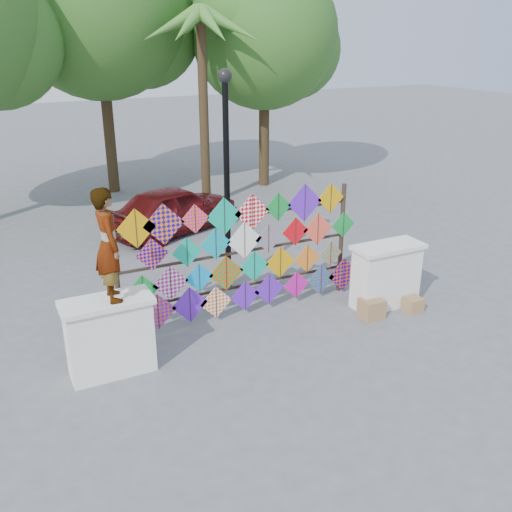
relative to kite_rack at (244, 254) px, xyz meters
name	(u,v)px	position (x,y,z in m)	size (l,w,h in m)	color
ground	(258,330)	(-0.06, -0.73, -1.22)	(80.00, 80.00, 0.00)	slate
parapet_left	(110,336)	(-2.76, -0.93, -0.57)	(1.40, 0.65, 1.28)	white
parapet_right	(386,275)	(2.64, -0.93, -0.57)	(1.40, 0.65, 1.28)	white
kite_rack	(244,254)	(0.00, 0.00, 0.00)	(4.99, 0.24, 2.42)	#30221B
tree_mid	(101,8)	(0.05, 10.30, 4.56)	(6.30, 5.60, 8.61)	#402E1B
tree_east	(267,36)	(5.03, 8.80, 3.77)	(5.40, 4.80, 7.42)	#402E1B
palm_tree	(201,37)	(2.14, 7.27, 3.73)	(3.62, 3.62, 5.83)	#402E1B
vendor_woman	(109,245)	(-2.64, -0.93, 0.93)	(0.64, 0.42, 1.75)	#99999E
sedan	(174,209)	(0.41, 5.27, -0.58)	(1.52, 3.77, 1.29)	#570E11
lamppost	(226,162)	(0.24, 1.27, 1.47)	(0.28, 0.28, 4.46)	black
cardboard_box_near	(371,308)	(2.10, -1.24, -1.03)	(0.42, 0.37, 0.37)	#A57E50
cardboard_box_far	(413,304)	(2.99, -1.38, -1.08)	(0.33, 0.30, 0.27)	#A57E50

